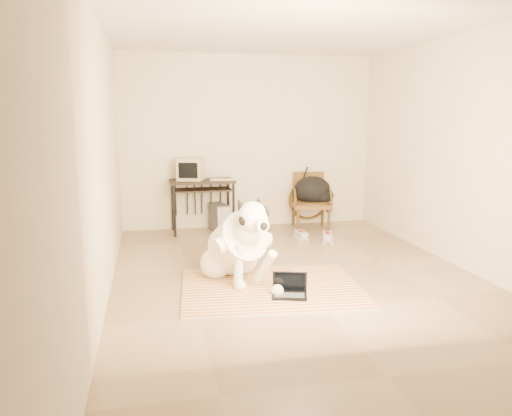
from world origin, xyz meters
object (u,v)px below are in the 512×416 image
object	(u,v)px
backpack	(314,191)
dog	(238,246)
laptop	(290,290)
computer_desk	(202,188)
pc_tower	(219,218)
crt_monitor	(191,169)
rattan_chair	(310,201)

from	to	relation	value
backpack	dog	bearing A→B (deg)	-125.46
dog	backpack	bearing A→B (deg)	54.54
laptop	computer_desk	size ratio (longest dim) A/B	0.40
laptop	pc_tower	size ratio (longest dim) A/B	0.81
dog	pc_tower	distance (m)	2.37
dog	laptop	size ratio (longest dim) A/B	3.26
crt_monitor	pc_tower	distance (m)	0.86
crt_monitor	pc_tower	size ratio (longest dim) A/B	0.94
pc_tower	rattan_chair	bearing A→B (deg)	-2.23
crt_monitor	computer_desk	bearing A→B (deg)	-21.17
rattan_chair	pc_tower	bearing A→B (deg)	177.77
rattan_chair	dog	bearing A→B (deg)	-124.31
backpack	crt_monitor	bearing A→B (deg)	175.02
dog	computer_desk	bearing A→B (deg)	92.91
computer_desk	rattan_chair	world-z (taller)	rattan_chair
dog	laptop	xyz separation A→B (m)	(0.42, -0.58, -0.32)
computer_desk	pc_tower	size ratio (longest dim) A/B	2.00
dog	computer_desk	world-z (taller)	dog
computer_desk	crt_monitor	size ratio (longest dim) A/B	2.12
computer_desk	rattan_chair	bearing A→B (deg)	-2.78
laptop	pc_tower	xyz separation A→B (m)	(-0.29, 2.94, 0.14)
pc_tower	rattan_chair	size ratio (longest dim) A/B	0.56
laptop	backpack	xyz separation A→B (m)	(1.21, 2.86, 0.52)
computer_desk	backpack	distance (m)	1.75
pc_tower	computer_desk	bearing A→B (deg)	174.05
crt_monitor	rattan_chair	bearing A→B (deg)	-4.44
computer_desk	rattan_chair	size ratio (longest dim) A/B	1.11
laptop	pc_tower	world-z (taller)	pc_tower
pc_tower	backpack	size ratio (longest dim) A/B	0.79
computer_desk	rattan_chair	distance (m)	1.71
pc_tower	crt_monitor	bearing A→B (deg)	167.86
backpack	laptop	bearing A→B (deg)	-112.87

